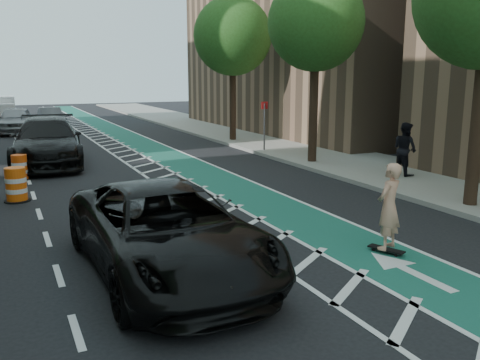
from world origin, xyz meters
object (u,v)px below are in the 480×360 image
suv_near (166,231)px  barrel_a (16,186)px  skateboarder (389,206)px  suv_far (47,141)px

suv_near → barrel_a: bearing=106.5°
suv_near → skateboarder: bearing=-13.2°
barrel_a → suv_near: bearing=-71.9°
suv_far → barrel_a: (-1.46, -6.42, -0.49)m
suv_far → skateboarder: bearing=-63.4°
suv_far → suv_near: bearing=-80.0°
suv_near → suv_far: size_ratio=0.90×
skateboarder → suv_far: size_ratio=0.27×
skateboarder → suv_near: size_ratio=0.30×
barrel_a → suv_far: bearing=77.2°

